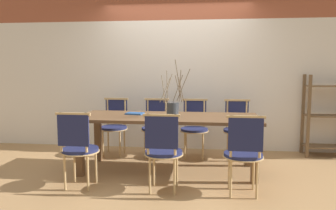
{
  "coord_description": "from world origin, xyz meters",
  "views": [
    {
      "loc": [
        0.53,
        -4.36,
        1.42
      ],
      "look_at": [
        0.0,
        0.0,
        0.91
      ],
      "focal_mm": 35.0,
      "sensor_mm": 36.0,
      "label": 1
    }
  ],
  "objects_px": {
    "dining_table": "(168,123)",
    "vase_centerpiece": "(173,108)",
    "book_stack": "(135,113)",
    "shelving_rack": "(326,116)",
    "chair_far_center": "(194,126)",
    "chair_near_center": "(244,151)"
  },
  "relations": [
    {
      "from": "shelving_rack",
      "to": "chair_far_center",
      "type": "bearing_deg",
      "value": -171.95
    },
    {
      "from": "dining_table",
      "to": "chair_near_center",
      "type": "distance_m",
      "value": 1.22
    },
    {
      "from": "dining_table",
      "to": "book_stack",
      "type": "distance_m",
      "value": 0.51
    },
    {
      "from": "dining_table",
      "to": "chair_near_center",
      "type": "relative_size",
      "value": 2.66
    },
    {
      "from": "chair_near_center",
      "to": "dining_table",
      "type": "bearing_deg",
      "value": 140.54
    },
    {
      "from": "dining_table",
      "to": "vase_centerpiece",
      "type": "height_order",
      "value": "vase_centerpiece"
    },
    {
      "from": "chair_near_center",
      "to": "chair_far_center",
      "type": "distance_m",
      "value": 1.65
    },
    {
      "from": "chair_near_center",
      "to": "chair_far_center",
      "type": "xyz_separation_m",
      "value": [
        -0.6,
        1.53,
        0.0
      ]
    },
    {
      "from": "dining_table",
      "to": "shelving_rack",
      "type": "bearing_deg",
      "value": 23.78
    },
    {
      "from": "chair_near_center",
      "to": "vase_centerpiece",
      "type": "bearing_deg",
      "value": 141.32
    },
    {
      "from": "dining_table",
      "to": "vase_centerpiece",
      "type": "xyz_separation_m",
      "value": [
        0.07,
        -0.08,
        0.21
      ]
    },
    {
      "from": "dining_table",
      "to": "chair_near_center",
      "type": "bearing_deg",
      "value": -39.46
    },
    {
      "from": "shelving_rack",
      "to": "vase_centerpiece",
      "type": "bearing_deg",
      "value": -153.97
    },
    {
      "from": "book_stack",
      "to": "shelving_rack",
      "type": "relative_size",
      "value": 0.2
    },
    {
      "from": "dining_table",
      "to": "vase_centerpiece",
      "type": "distance_m",
      "value": 0.24
    },
    {
      "from": "chair_near_center",
      "to": "shelving_rack",
      "type": "distance_m",
      "value": 2.36
    },
    {
      "from": "chair_far_center",
      "to": "shelving_rack",
      "type": "bearing_deg",
      "value": -171.95
    },
    {
      "from": "vase_centerpiece",
      "to": "chair_near_center",
      "type": "bearing_deg",
      "value": -38.68
    },
    {
      "from": "vase_centerpiece",
      "to": "book_stack",
      "type": "bearing_deg",
      "value": 160.68
    },
    {
      "from": "shelving_rack",
      "to": "chair_near_center",
      "type": "bearing_deg",
      "value": -128.94
    },
    {
      "from": "dining_table",
      "to": "shelving_rack",
      "type": "height_order",
      "value": "shelving_rack"
    },
    {
      "from": "chair_far_center",
      "to": "vase_centerpiece",
      "type": "relative_size",
      "value": 1.21
    }
  ]
}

